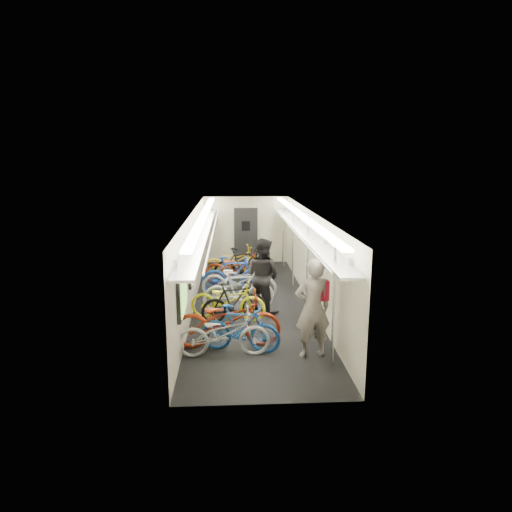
{
  "coord_description": "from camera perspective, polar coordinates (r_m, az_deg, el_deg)",
  "views": [
    {
      "loc": [
        -0.54,
        -11.35,
        3.66
      ],
      "look_at": [
        0.13,
        0.59,
        1.15
      ],
      "focal_mm": 32.0,
      "sensor_mm": 36.0,
      "label": 1
    }
  ],
  "objects": [
    {
      "name": "bicycle_10",
      "position": [
        14.5,
        -2.84,
        -0.72
      ],
      "size": [
        2.03,
        1.06,
        1.02
      ],
      "primitive_type": "imported",
      "rotation": [
        0.0,
        0.0,
        1.78
      ],
      "color": "gold",
      "rests_on": "ground"
    },
    {
      "name": "passenger_near",
      "position": [
        8.64,
        7.1,
        -6.5
      ],
      "size": [
        0.77,
        0.57,
        1.91
      ],
      "primitive_type": "imported",
      "rotation": [
        0.0,
        0.0,
        3.32
      ],
      "color": "gray",
      "rests_on": "ground"
    },
    {
      "name": "bicycle_1",
      "position": [
        8.93,
        -1.98,
        -9.06
      ],
      "size": [
        1.64,
        0.83,
        0.95
      ],
      "primitive_type": "imported",
      "rotation": [
        0.0,
        0.0,
        1.32
      ],
      "color": "#184992",
      "rests_on": "ground"
    },
    {
      "name": "bicycle_4",
      "position": [
        10.7,
        -3.53,
        -5.52
      ],
      "size": [
        1.89,
        1.04,
        0.94
      ],
      "primitive_type": "imported",
      "rotation": [
        0.0,
        0.0,
        1.32
      ],
      "color": "#F6F217",
      "rests_on": "ground"
    },
    {
      "name": "bicycle_9",
      "position": [
        13.84,
        -1.59,
        -1.16
      ],
      "size": [
        1.82,
        0.53,
        1.09
      ],
      "primitive_type": "imported",
      "rotation": [
        0.0,
        0.0,
        1.58
      ],
      "color": "black",
      "rests_on": "ground"
    },
    {
      "name": "bicycle_2",
      "position": [
        9.13,
        -3.63,
        -8.03
      ],
      "size": [
        2.14,
        0.78,
        1.12
      ],
      "primitive_type": "imported",
      "rotation": [
        0.0,
        0.0,
        1.59
      ],
      "color": "#9C2A11",
      "rests_on": "ground"
    },
    {
      "name": "train_car_shell",
      "position": [
        12.23,
        -2.32,
        2.41
      ],
      "size": [
        10.0,
        10.0,
        10.0
      ],
      "color": "black",
      "rests_on": "ground"
    },
    {
      "name": "bicycle_7",
      "position": [
        12.78,
        -2.86,
        -2.34
      ],
      "size": [
        1.79,
        0.6,
        1.06
      ],
      "primitive_type": "imported",
      "rotation": [
        0.0,
        0.0,
        1.63
      ],
      "color": "#1D46AE",
      "rests_on": "ground"
    },
    {
      "name": "passenger_mid",
      "position": [
        11.08,
        0.84,
        -2.46
      ],
      "size": [
        1.14,
        1.11,
        1.84
      ],
      "primitive_type": "imported",
      "rotation": [
        0.0,
        0.0,
        2.45
      ],
      "color": "black",
      "rests_on": "ground"
    },
    {
      "name": "bicycle_5",
      "position": [
        11.23,
        -2.15,
        -4.31
      ],
      "size": [
        1.84,
        0.76,
        1.07
      ],
      "primitive_type": "imported",
      "rotation": [
        0.0,
        0.0,
        1.72
      ],
      "color": "white",
      "rests_on": "ground"
    },
    {
      "name": "bicycle_0",
      "position": [
        8.76,
        -4.04,
        -9.6
      ],
      "size": [
        1.77,
        0.68,
        0.92
      ],
      "primitive_type": "imported",
      "rotation": [
        0.0,
        0.0,
        1.61
      ],
      "color": "#AFAFB4",
      "rests_on": "ground"
    },
    {
      "name": "bicycle_8",
      "position": [
        13.53,
        -2.36,
        -1.62
      ],
      "size": [
        2.04,
        1.09,
        1.02
      ],
      "primitive_type": "imported",
      "rotation": [
        0.0,
        0.0,
        1.35
      ],
      "color": "maroon",
      "rests_on": "ground"
    },
    {
      "name": "bicycle_6",
      "position": [
        12.12,
        -2.11,
        -3.12
      ],
      "size": [
        2.12,
        1.06,
        1.06
      ],
      "primitive_type": "imported",
      "rotation": [
        0.0,
        0.0,
        1.39
      ],
      "color": "#ABADB0",
      "rests_on": "ground"
    },
    {
      "name": "backpack",
      "position": [
        8.63,
        8.21,
        -4.29
      ],
      "size": [
        0.27,
        0.16,
        0.38
      ],
      "primitive_type": "cube",
      "rotation": [
        0.0,
        0.0,
        0.09
      ],
      "color": "maroon",
      "rests_on": "passenger_near"
    },
    {
      "name": "bicycle_3",
      "position": [
        10.55,
        -2.76,
        -5.76
      ],
      "size": [
        1.62,
        0.88,
        0.94
      ],
      "primitive_type": "imported",
      "rotation": [
        0.0,
        0.0,
        1.87
      ],
      "color": "black",
      "rests_on": "ground"
    }
  ]
}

